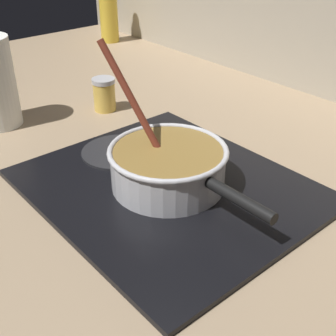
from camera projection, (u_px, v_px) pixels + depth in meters
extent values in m
cube|color=#9E8466|center=(98.00, 195.00, 0.94)|extent=(2.40, 1.60, 0.04)
cube|color=#B2A893|center=(334.00, 0.00, 1.23)|extent=(2.40, 0.02, 0.55)
cube|color=black|center=(168.00, 187.00, 0.92)|extent=(0.56, 0.48, 0.01)
torus|color=#592D0C|center=(168.00, 183.00, 0.92)|extent=(0.20, 0.20, 0.01)
cylinder|color=#262628|center=(118.00, 152.00, 1.03)|extent=(0.17, 0.17, 0.01)
cylinder|color=silver|center=(168.00, 168.00, 0.90)|extent=(0.23, 0.23, 0.08)
cylinder|color=olive|center=(168.00, 166.00, 0.90)|extent=(0.22, 0.22, 0.07)
torus|color=silver|center=(168.00, 151.00, 0.88)|extent=(0.24, 0.24, 0.01)
cylinder|color=black|center=(240.00, 200.00, 0.76)|extent=(0.15, 0.02, 0.02)
cylinder|color=#E5CC7A|center=(168.00, 155.00, 0.88)|extent=(0.03, 0.03, 0.01)
cylinder|color=#E5CC7A|center=(188.00, 147.00, 0.91)|extent=(0.03, 0.03, 0.01)
cylinder|color=#E5CC7A|center=(208.00, 162.00, 0.86)|extent=(0.03, 0.03, 0.01)
cylinder|color=beige|center=(166.00, 144.00, 0.92)|extent=(0.03, 0.03, 0.01)
cylinder|color=beige|center=(165.00, 173.00, 0.82)|extent=(0.03, 0.03, 0.01)
cylinder|color=#E5CC7A|center=(190.00, 158.00, 0.87)|extent=(0.03, 0.03, 0.01)
cylinder|color=maroon|center=(131.00, 99.00, 0.87)|extent=(0.13, 0.07, 0.22)
cube|color=brown|center=(161.00, 154.00, 0.90)|extent=(0.05, 0.04, 0.01)
cylinder|color=gold|center=(104.00, 96.00, 1.26)|extent=(0.06, 0.06, 0.08)
cylinder|color=#B2B2B7|center=(103.00, 81.00, 1.23)|extent=(0.06, 0.06, 0.01)
cylinder|color=gold|center=(109.00, 16.00, 1.84)|extent=(0.07, 0.07, 0.21)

